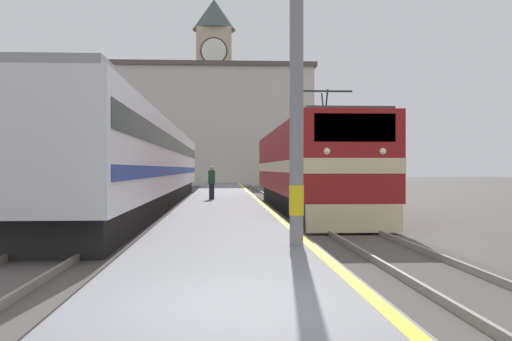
# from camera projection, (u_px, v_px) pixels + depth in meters

# --- Properties ---
(ground_plane) EXTENTS (200.00, 200.00, 0.00)m
(ground_plane) POSITION_uv_depth(u_px,v_px,m) (223.00, 200.00, 36.54)
(ground_plane) COLOR #514C47
(platform) EXTENTS (3.70, 140.00, 0.38)m
(platform) POSITION_uv_depth(u_px,v_px,m) (223.00, 201.00, 31.55)
(platform) COLOR slate
(platform) RESTS_ON ground
(rail_track_near) EXTENTS (2.84, 140.00, 0.16)m
(rail_track_near) POSITION_uv_depth(u_px,v_px,m) (292.00, 204.00, 31.76)
(rail_track_near) COLOR #514C47
(rail_track_near) RESTS_ON ground
(rail_track_far) EXTENTS (2.84, 140.00, 0.16)m
(rail_track_far) POSITION_uv_depth(u_px,v_px,m) (152.00, 204.00, 31.34)
(rail_track_far) COLOR #514C47
(rail_track_far) RESTS_ON ground
(locomotive_train) EXTENTS (2.92, 20.05, 4.76)m
(locomotive_train) POSITION_uv_depth(u_px,v_px,m) (306.00, 168.00, 26.74)
(locomotive_train) COLOR black
(locomotive_train) RESTS_ON ground
(passenger_train) EXTENTS (2.92, 37.28, 4.13)m
(passenger_train) POSITION_uv_depth(u_px,v_px,m) (149.00, 162.00, 30.03)
(passenger_train) COLOR black
(passenger_train) RESTS_ON ground
(catenary_mast) EXTENTS (2.56, 0.30, 8.04)m
(catenary_mast) POSITION_uv_depth(u_px,v_px,m) (300.00, 45.00, 11.88)
(catenary_mast) COLOR gray
(catenary_mast) RESTS_ON platform
(person_on_platform) EXTENTS (0.34, 0.34, 1.65)m
(person_on_platform) POSITION_uv_depth(u_px,v_px,m) (212.00, 182.00, 29.73)
(person_on_platform) COLOR #23232D
(person_on_platform) RESTS_ON platform
(clock_tower) EXTENTS (5.47, 5.47, 23.51)m
(clock_tower) POSITION_uv_depth(u_px,v_px,m) (214.00, 85.00, 76.15)
(clock_tower) COLOR tan
(clock_tower) RESTS_ON ground
(station_building) EXTENTS (26.66, 9.72, 13.70)m
(station_building) POSITION_uv_depth(u_px,v_px,m) (198.00, 126.00, 69.73)
(station_building) COLOR beige
(station_building) RESTS_ON ground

